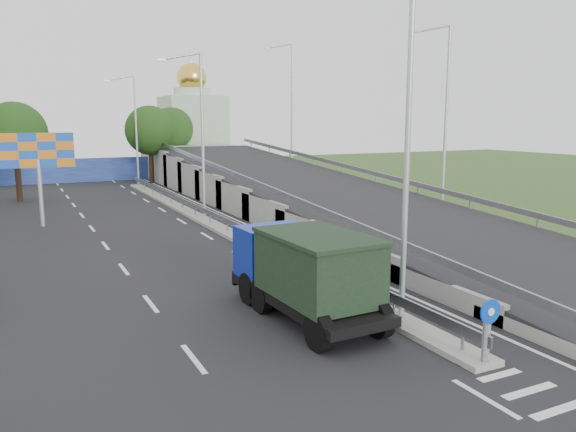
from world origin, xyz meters
TOP-DOWN VIEW (x-y plane):
  - ground at (0.00, 0.00)m, footprint 160.00×160.00m
  - road_surface at (-3.00, 20.00)m, footprint 26.00×90.00m
  - median at (0.00, 24.00)m, footprint 1.00×44.00m
  - overpass_ramp at (7.50, 24.00)m, footprint 10.00×50.00m
  - median_guardrail at (0.00, 24.00)m, footprint 0.09×44.00m
  - sign_bollard at (0.00, 2.17)m, footprint 0.64×0.23m
  - lamp_post_near at (0.11, 6.00)m, footprint 2.74×0.18m
  - lamp_post_mid at (0.11, 26.00)m, footprint 2.74×0.18m
  - lamp_post_far at (0.11, 46.00)m, footprint 2.74×0.18m
  - blue_wall at (-4.00, 52.00)m, footprint 30.00×0.50m
  - church at (10.00, 60.00)m, footprint 7.00×7.00m
  - billboard at (-9.00, 28.00)m, footprint 4.00×0.24m
  - tree_left_mid at (-10.00, 40.00)m, footprint 4.80×4.80m
  - tree_median_far at (2.00, 48.00)m, footprint 4.80×4.80m
  - tree_ramp_far at (6.00, 55.00)m, footprint 4.80×4.80m
  - dump_truck at (-2.34, 7.59)m, footprint 2.71×6.59m

SIDE VIEW (x-z plane):
  - ground at x=0.00m, z-range 0.00..0.00m
  - road_surface at x=-3.00m, z-range -0.02..0.02m
  - median at x=0.00m, z-range 0.00..0.20m
  - median_guardrail at x=0.00m, z-range 0.39..1.10m
  - sign_bollard at x=0.00m, z-range 0.20..1.87m
  - blue_wall at x=-4.00m, z-range 0.00..2.40m
  - dump_truck at x=-2.34m, z-range 0.15..3.02m
  - overpass_ramp at x=7.50m, z-range 0.00..3.50m
  - billboard at x=-9.00m, z-range 1.44..6.94m
  - tree_left_mid at x=-10.00m, z-range 1.38..8.98m
  - tree_median_far at x=2.00m, z-range 1.38..8.98m
  - tree_ramp_far at x=6.00m, z-range 1.38..8.98m
  - church at x=10.00m, z-range -1.59..12.21m
  - lamp_post_near at x=0.11m, z-range 0.77..10.85m
  - lamp_post_mid at x=0.11m, z-range 0.77..10.85m
  - lamp_post_far at x=0.11m, z-range 0.77..10.85m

